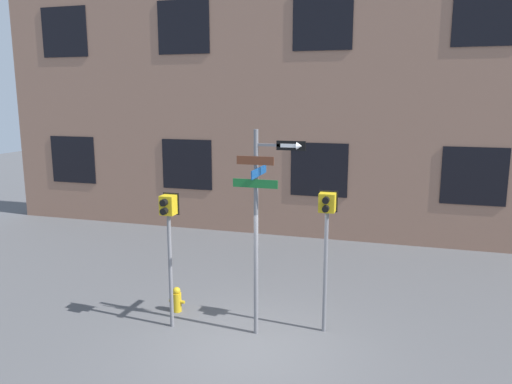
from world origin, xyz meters
name	(u,v)px	position (x,y,z in m)	size (l,w,h in m)	color
ground_plane	(249,348)	(0.00, 0.00, 0.00)	(60.00, 60.00, 0.00)	#515154
building_facade	(324,22)	(0.00, 8.21, 7.13)	(24.00, 0.63, 14.26)	#936B56
street_sign_pole	(260,214)	(0.04, 0.63, 2.53)	(1.42, 0.99, 4.18)	slate
pedestrian_signal_left	(169,225)	(-1.84, 0.42, 2.21)	(0.35, 0.40, 2.86)	slate
pedestrian_signal_right	(327,224)	(1.28, 1.13, 2.30)	(0.38, 0.40, 2.95)	slate
fire_hydrant	(177,300)	(-2.06, 1.14, 0.28)	(0.37, 0.21, 0.58)	gold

